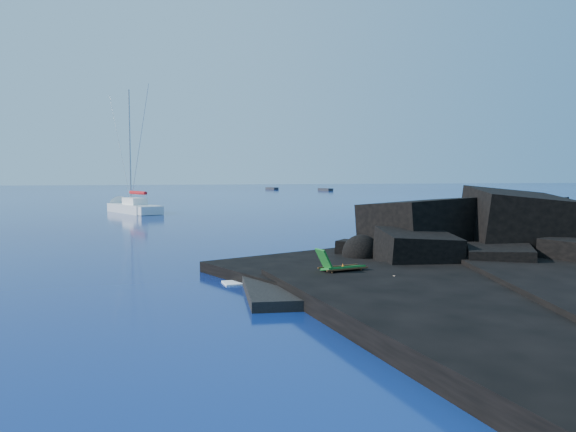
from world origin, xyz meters
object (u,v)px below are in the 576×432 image
sunbather (385,280)px  marker_cone (343,270)px  distant_boat_b (325,191)px  sailboat (133,213)px  deck_chair (343,261)px  distant_boat_a (272,190)px

sunbather → marker_cone: size_ratio=3.48×
sunbather → distant_boat_b: 120.08m
sailboat → distant_boat_b: bearing=33.6°
deck_chair → sailboat: bearing=88.8°
sunbather → sailboat: bearing=78.3°
sunbather → distant_boat_b: bearing=49.4°
marker_cone → distant_boat_a: bearing=78.6°
sailboat → deck_chair: size_ratio=7.33×
marker_cone → distant_boat_b: bearing=72.2°
sailboat → sunbather: sailboat is taller
deck_chair → distant_boat_a: size_ratio=0.40×
marker_cone → distant_boat_a: 128.35m
sailboat → sunbather: bearing=-101.9°
sailboat → marker_cone: 44.12m
sailboat → distant_boat_a: bearing=43.9°
sailboat → marker_cone: (8.51, -43.29, 0.62)m
marker_cone → sunbather: bearing=-63.5°
deck_chair → distant_boat_b: (36.22, 113.10, -0.98)m
marker_cone → distant_boat_b: size_ratio=0.11×
sailboat → marker_cone: sailboat is taller
marker_cone → distant_boat_a: (25.43, 125.80, -0.62)m
sunbather → distant_boat_a: bearing=55.6°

